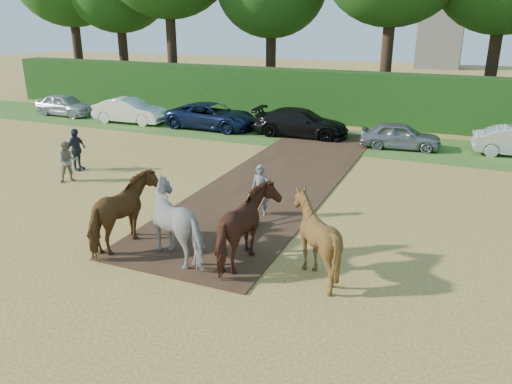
{
  "coord_description": "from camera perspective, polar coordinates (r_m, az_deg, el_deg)",
  "views": [
    {
      "loc": [
        7.9,
        -10.68,
        6.16
      ],
      "look_at": [
        2.73,
        1.56,
        1.4
      ],
      "focal_mm": 35.0,
      "sensor_mm": 36.0,
      "label": 1
    }
  ],
  "objects": [
    {
      "name": "ground",
      "position": [
        14.64,
        -12.37,
        -5.66
      ],
      "size": [
        120.0,
        120.0,
        0.0
      ],
      "primitive_type": "plane",
      "color": "gold",
      "rests_on": "ground"
    },
    {
      "name": "earth_strip",
      "position": [
        19.78,
        2.85,
        1.62
      ],
      "size": [
        4.5,
        17.0,
        0.05
      ],
      "primitive_type": "cube",
      "color": "#472D1C",
      "rests_on": "ground"
    },
    {
      "name": "grass_verge",
      "position": [
        26.63,
        5.04,
        6.3
      ],
      "size": [
        50.0,
        5.0,
        0.03
      ],
      "primitive_type": "cube",
      "color": "#38601E",
      "rests_on": "ground"
    },
    {
      "name": "hedgerow",
      "position": [
        30.59,
        7.8,
        10.78
      ],
      "size": [
        46.0,
        1.6,
        3.0
      ],
      "primitive_type": "cube",
      "color": "#14380F",
      "rests_on": "ground"
    },
    {
      "name": "spectator_near",
      "position": [
        20.48,
        -20.69,
        3.25
      ],
      "size": [
        0.96,
        0.99,
        1.6
      ],
      "primitive_type": "imported",
      "rotation": [
        0.0,
        0.0,
        0.9
      ],
      "color": "#9F977D",
      "rests_on": "ground"
    },
    {
      "name": "spectator_far",
      "position": [
        21.9,
        -19.87,
        4.58
      ],
      "size": [
        0.44,
        1.04,
        1.76
      ],
      "primitive_type": "imported",
      "rotation": [
        0.0,
        0.0,
        1.56
      ],
      "color": "#272C34",
      "rests_on": "ground"
    },
    {
      "name": "plough_team",
      "position": [
        13.01,
        -4.54,
        -3.65
      ],
      "size": [
        6.66,
        4.98,
        2.05
      ],
      "color": "brown",
      "rests_on": "ground"
    },
    {
      "name": "parked_cars",
      "position": [
        25.7,
        11.36,
        7.07
      ],
      "size": [
        40.81,
        2.7,
        1.47
      ],
      "color": "silver",
      "rests_on": "ground"
    }
  ]
}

